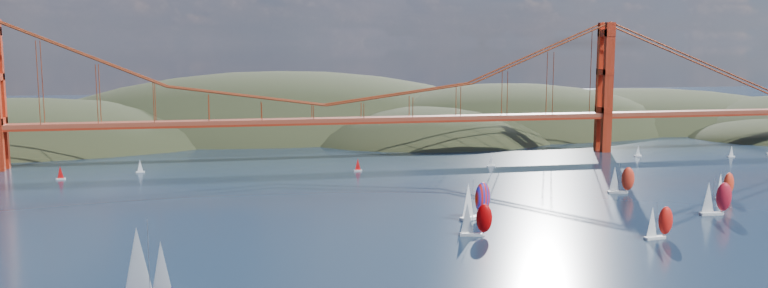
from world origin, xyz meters
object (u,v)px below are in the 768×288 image
(racer_1, at_px, (659,222))
(racer_rwb, at_px, (475,200))
(racer_0, at_px, (475,219))
(racer_2, at_px, (716,198))
(racer_3, at_px, (621,179))
(sloop_navy, at_px, (145,263))
(racer_4, at_px, (724,185))

(racer_1, distance_m, racer_rwb, 46.03)
(racer_0, height_order, racer_2, racer_2)
(racer_1, distance_m, racer_3, 55.21)
(racer_3, height_order, racer_rwb, racer_rwb)
(racer_1, relative_size, racer_rwb, 0.80)
(sloop_navy, bearing_deg, racer_3, 43.37)
(racer_3, height_order, racer_4, racer_3)
(racer_0, relative_size, racer_2, 0.89)
(racer_0, relative_size, racer_3, 0.97)
(racer_1, xyz_separation_m, racer_3, (18.91, 51.87, 0.27))
(sloop_navy, relative_size, racer_rwb, 1.32)
(racer_rwb, bearing_deg, sloop_navy, -171.31)
(racer_1, xyz_separation_m, racer_4, (45.40, 38.55, -0.02))
(racer_1, bearing_deg, racer_rwb, 133.49)
(racer_1, relative_size, racer_4, 1.00)
(racer_1, distance_m, racer_4, 59.56)
(racer_0, height_order, racer_3, racer_3)
(racer_0, bearing_deg, racer_rwb, 87.06)
(racer_1, relative_size, racer_3, 0.94)
(racer_4, xyz_separation_m, racer_rwb, (-81.74, -10.31, 1.05))
(racer_0, distance_m, racer_1, 43.42)
(sloop_navy, height_order, racer_4, sloop_navy)
(sloop_navy, xyz_separation_m, racer_0, (73.39, 29.39, -2.11))
(racer_rwb, bearing_deg, racer_1, -59.54)
(racer_3, distance_m, racer_rwb, 60.10)
(sloop_navy, bearing_deg, racer_4, 35.26)
(racer_1, bearing_deg, sloop_navy, -179.75)
(racer_1, bearing_deg, racer_3, 61.30)
(sloop_navy, distance_m, racer_0, 79.08)
(racer_3, relative_size, racer_rwb, 0.85)
(racer_2, distance_m, racer_4, 24.95)
(racer_4, bearing_deg, sloop_navy, -178.64)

